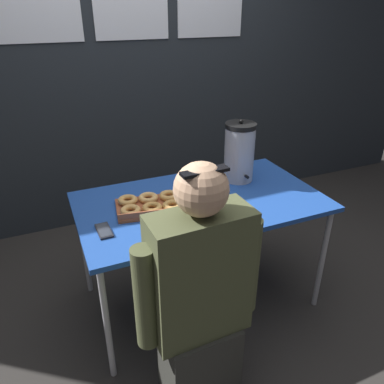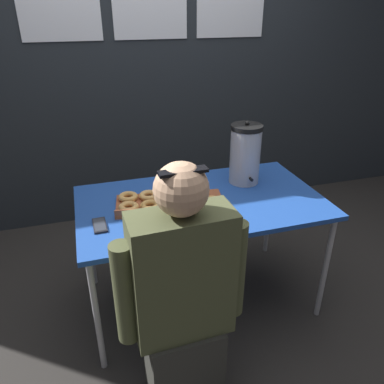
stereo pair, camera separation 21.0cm
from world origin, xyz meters
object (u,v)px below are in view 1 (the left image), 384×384
object	(u,v)px
donut_box	(168,203)
coffee_urn	(239,152)
cell_phone	(104,231)
person_seated	(200,302)

from	to	relation	value
donut_box	coffee_urn	bearing A→B (deg)	26.17
coffee_urn	cell_phone	world-z (taller)	coffee_urn
coffee_urn	cell_phone	bearing A→B (deg)	-162.85
cell_phone	person_seated	world-z (taller)	person_seated
coffee_urn	cell_phone	xyz separation A→B (m)	(-0.91, -0.28, -0.18)
donut_box	cell_phone	bearing A→B (deg)	-153.94
donut_box	cell_phone	distance (m)	0.40
cell_phone	donut_box	bearing A→B (deg)	15.71
cell_phone	person_seated	bearing A→B (deg)	-60.51
cell_phone	coffee_urn	bearing A→B (deg)	15.77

